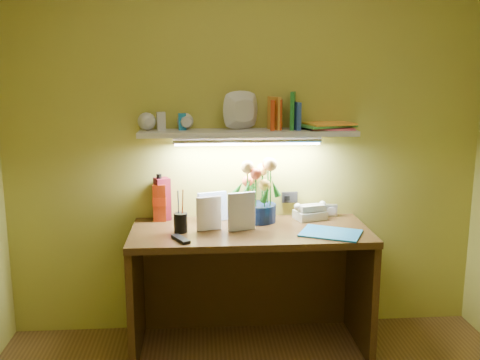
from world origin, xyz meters
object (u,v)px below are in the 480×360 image
object	(u,v)px
telephone	(310,211)
desk_clock	(331,210)
flower_bouquet	(259,191)
whisky_bottle	(160,197)
desk	(250,289)

from	to	relation	value
telephone	desk_clock	size ratio (longest dim) A/B	2.40
flower_bouquet	desk_clock	bearing A→B (deg)	9.66
flower_bouquet	telephone	distance (m)	0.35
whisky_bottle	desk_clock	bearing A→B (deg)	1.14
flower_bouquet	telephone	size ratio (longest dim) A/B	2.08
flower_bouquet	desk_clock	distance (m)	0.51
desk_clock	flower_bouquet	bearing A→B (deg)	-162.70
desk	desk_clock	size ratio (longest dim) A/B	18.52
whisky_bottle	desk	bearing A→B (deg)	-23.06
desk	telephone	bearing A→B (deg)	25.82
telephone	desk_clock	bearing A→B (deg)	6.43
telephone	whisky_bottle	distance (m)	0.94
desk	desk_clock	bearing A→B (deg)	24.90
desk	flower_bouquet	xyz separation A→B (m)	(0.07, 0.17, 0.56)
desk	whisky_bottle	world-z (taller)	whisky_bottle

